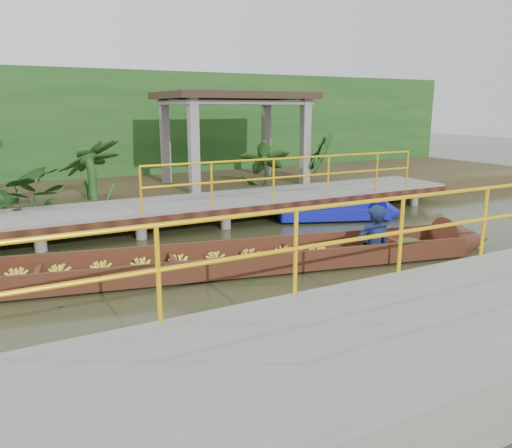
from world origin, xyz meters
name	(u,v)px	position (x,y,z in m)	size (l,w,h in m)	color
ground	(239,266)	(0.00, 0.00, 0.00)	(80.00, 80.00, 0.00)	#2B2E17
land_strip	(130,192)	(0.00, 7.50, 0.23)	(30.00, 8.00, 0.45)	#352C1A
far_dock	(175,207)	(0.02, 3.43, 0.48)	(16.00, 2.06, 1.66)	slate
near_dock	(482,328)	(1.00, -4.20, 0.30)	(18.00, 2.40, 1.73)	slate
pavilion	(234,105)	(3.00, 6.30, 2.82)	(4.40, 3.00, 3.00)	slate
foliage_backdrop	(108,130)	(0.00, 10.00, 2.00)	(30.00, 0.80, 4.00)	#184315
vendor_boat	(253,254)	(0.18, -0.20, 0.25)	(10.57, 3.21, 2.27)	#3C1C10
moored_blue_boat	(362,214)	(4.47, 1.96, 0.14)	(3.26, 1.92, 0.76)	#0D1298
tropical_plants	(84,168)	(-1.63, 5.30, 1.30)	(14.36, 1.36, 1.69)	#184315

